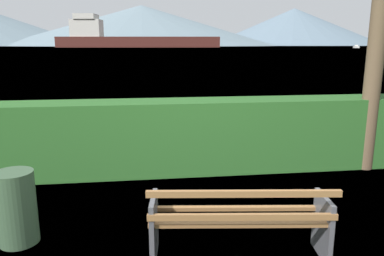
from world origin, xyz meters
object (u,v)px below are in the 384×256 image
at_px(trash_bin, 16,208).
at_px(sailboat_mid, 210,47).
at_px(park_bench, 239,220).
at_px(fishing_boat_near, 356,47).
at_px(cargo_ship_large, 126,38).

distance_m(trash_bin, sailboat_mid, 263.51).
distance_m(park_bench, fishing_boat_near, 242.37).
relative_size(trash_bin, sailboat_mid, 0.10).
relative_size(cargo_ship_large, sailboat_mid, 13.73).
bearing_deg(sailboat_mid, park_bench, -100.11).
bearing_deg(trash_bin, sailboat_mid, 79.35).
distance_m(cargo_ship_large, fishing_boat_near, 148.95).
relative_size(park_bench, sailboat_mid, 0.23).
height_order(park_bench, fishing_boat_near, fishing_boat_near).
xyz_separation_m(park_bench, sailboat_mid, (46.27, 259.62, 0.16)).
bearing_deg(cargo_ship_large, trash_bin, -88.07).
bearing_deg(sailboat_mid, cargo_ship_large, 172.87).
bearing_deg(sailboat_mid, fishing_boat_near, -33.42).
height_order(trash_bin, sailboat_mid, sailboat_mid).
xyz_separation_m(cargo_ship_large, fishing_boat_near, (136.53, -59.27, -5.59)).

